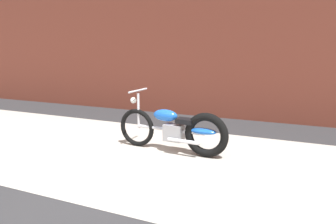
% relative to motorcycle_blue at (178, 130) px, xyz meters
% --- Properties ---
extents(ground_plane, '(80.00, 80.00, 0.00)m').
position_rel_motorcycle_blue_xyz_m(ground_plane, '(-0.19, -2.07, -0.40)').
color(ground_plane, '#2D2D30').
extents(sidewalk_slab, '(36.00, 3.50, 0.01)m').
position_rel_motorcycle_blue_xyz_m(sidewalk_slab, '(-0.19, -0.32, -0.40)').
color(sidewalk_slab, '#B2ADA3').
rests_on(sidewalk_slab, ground).
extents(brick_building_wall, '(36.00, 0.50, 4.62)m').
position_rel_motorcycle_blue_xyz_m(brick_building_wall, '(-0.19, 3.13, 1.91)').
color(brick_building_wall, brown).
rests_on(brick_building_wall, ground).
extents(motorcycle_blue, '(2.01, 0.58, 1.03)m').
position_rel_motorcycle_blue_xyz_m(motorcycle_blue, '(0.00, 0.00, 0.00)').
color(motorcycle_blue, black).
rests_on(motorcycle_blue, ground).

